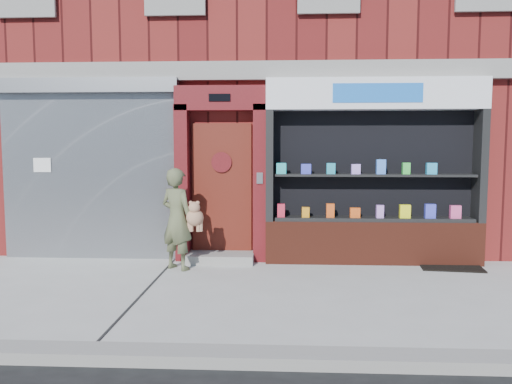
{
  "coord_description": "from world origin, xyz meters",
  "views": [
    {
      "loc": [
        0.24,
        -6.38,
        1.92
      ],
      "look_at": [
        -0.13,
        1.0,
        1.24
      ],
      "focal_mm": 35.0,
      "sensor_mm": 36.0,
      "label": 1
    }
  ],
  "objects": [
    {
      "name": "building",
      "position": [
        -0.0,
        5.99,
        4.0
      ],
      "size": [
        12.0,
        8.16,
        8.0
      ],
      "color": "#5B1514",
      "rests_on": "ground"
    },
    {
      "name": "curb",
      "position": [
        0.0,
        -2.15,
        0.06
      ],
      "size": [
        60.0,
        0.3,
        0.12
      ],
      "primitive_type": "cube",
      "color": "gray",
      "rests_on": "ground"
    },
    {
      "name": "doormat",
      "position": [
        2.95,
        1.55,
        0.01
      ],
      "size": [
        1.01,
        0.76,
        0.02
      ],
      "primitive_type": "cube",
      "rotation": [
        0.0,
        0.0,
        -0.11
      ],
      "color": "black",
      "rests_on": "ground"
    },
    {
      "name": "woman",
      "position": [
        -1.34,
        1.21,
        0.8
      ],
      "size": [
        0.77,
        0.62,
        1.58
      ],
      "color": "#53593A",
      "rests_on": "ground"
    },
    {
      "name": "pharmacy_bay",
      "position": [
        1.75,
        1.81,
        1.37
      ],
      "size": [
        3.5,
        0.41,
        3.0
      ],
      "color": "#5D2316",
      "rests_on": "ground"
    },
    {
      "name": "red_door_bay",
      "position": [
        -0.75,
        1.86,
        1.46
      ],
      "size": [
        1.52,
        0.58,
        2.9
      ],
      "color": "#4D0D11",
      "rests_on": "ground"
    },
    {
      "name": "shutter_bay",
      "position": [
        -3.0,
        1.93,
        1.72
      ],
      "size": [
        3.1,
        0.3,
        3.04
      ],
      "color": "gray",
      "rests_on": "ground"
    },
    {
      "name": "ground",
      "position": [
        0.0,
        0.0,
        0.0
      ],
      "size": [
        80.0,
        80.0,
        0.0
      ],
      "primitive_type": "plane",
      "color": "#9E9E99",
      "rests_on": "ground"
    }
  ]
}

